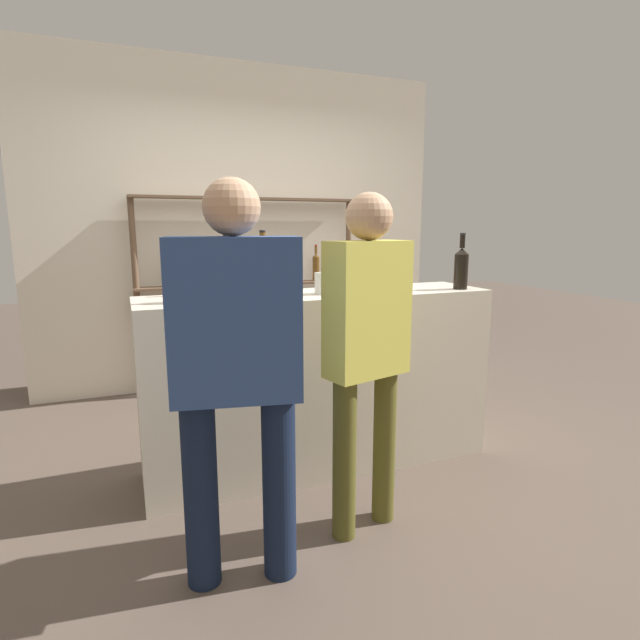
{
  "coord_description": "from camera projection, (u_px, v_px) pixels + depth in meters",
  "views": [
    {
      "loc": [
        -1.05,
        -2.64,
        1.42
      ],
      "look_at": [
        0.0,
        0.0,
        0.89
      ],
      "focal_mm": 28.0,
      "sensor_mm": 36.0,
      "label": 1
    }
  ],
  "objects": [
    {
      "name": "ground_plane",
      "position": [
        320.0,
        462.0,
        3.06
      ],
      "size": [
        16.0,
        16.0,
        0.0
      ],
      "primitive_type": "plane",
      "color": "brown"
    },
    {
      "name": "bar_counter",
      "position": [
        320.0,
        380.0,
        2.96
      ],
      "size": [
        2.04,
        0.5,
        1.05
      ],
      "primitive_type": "cube",
      "color": "beige",
      "rests_on": "ground_plane"
    },
    {
      "name": "back_wall",
      "position": [
        244.0,
        229.0,
        4.49
      ],
      "size": [
        3.64,
        0.12,
        2.8
      ],
      "primitive_type": "cube",
      "color": "beige",
      "rests_on": "ground_plane"
    },
    {
      "name": "back_shelf",
      "position": [
        248.0,
        263.0,
        4.37
      ],
      "size": [
        1.95,
        0.18,
        1.67
      ],
      "color": "brown",
      "rests_on": "ground_plane"
    },
    {
      "name": "counter_bottle_0",
      "position": [
        197.0,
        277.0,
        2.5
      ],
      "size": [
        0.09,
        0.09,
        0.32
      ],
      "color": "brown",
      "rests_on": "bar_counter"
    },
    {
      "name": "counter_bottle_1",
      "position": [
        227.0,
        272.0,
        2.78
      ],
      "size": [
        0.09,
        0.09,
        0.34
      ],
      "color": "black",
      "rests_on": "bar_counter"
    },
    {
      "name": "counter_bottle_2",
      "position": [
        461.0,
        267.0,
        3.03
      ],
      "size": [
        0.08,
        0.08,
        0.34
      ],
      "color": "black",
      "rests_on": "bar_counter"
    },
    {
      "name": "counter_bottle_3",
      "position": [
        263.0,
        270.0,
        2.76
      ],
      "size": [
        0.09,
        0.09,
        0.36
      ],
      "color": "brown",
      "rests_on": "bar_counter"
    },
    {
      "name": "wine_glass",
      "position": [
        395.0,
        273.0,
        2.98
      ],
      "size": [
        0.09,
        0.09,
        0.14
      ],
      "color": "silver",
      "rests_on": "bar_counter"
    },
    {
      "name": "cork_jar",
      "position": [
        324.0,
        283.0,
        2.82
      ],
      "size": [
        0.11,
        0.11,
        0.12
      ],
      "color": "silver",
      "rests_on": "bar_counter"
    },
    {
      "name": "customer_center",
      "position": [
        367.0,
        338.0,
        2.23
      ],
      "size": [
        0.42,
        0.26,
        1.57
      ],
      "rotation": [
        0.0,
        0.0,
        1.82
      ],
      "color": "brown",
      "rests_on": "ground_plane"
    },
    {
      "name": "customer_left",
      "position": [
        236.0,
        360.0,
        1.89
      ],
      "size": [
        0.52,
        0.3,
        1.6
      ],
      "rotation": [
        0.0,
        0.0,
        1.37
      ],
      "color": "#121C33",
      "rests_on": "ground_plane"
    }
  ]
}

